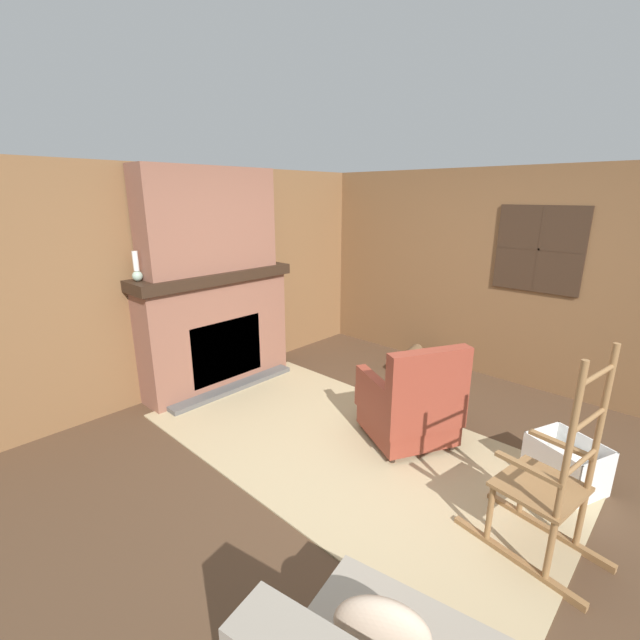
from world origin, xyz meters
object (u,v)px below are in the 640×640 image
at_px(rocking_chair, 547,490).
at_px(decorative_plate_on_mantel, 202,260).
at_px(storage_case, 229,262).
at_px(laundry_basket, 566,463).
at_px(firewood_stack, 411,361).
at_px(oil_lamp_vase, 137,271).
at_px(armchair, 410,406).

relative_size(rocking_chair, decorative_plate_on_mantel, 5.23).
bearing_deg(rocking_chair, decorative_plate_on_mantel, 9.41).
bearing_deg(rocking_chair, storage_case, 4.27).
bearing_deg(laundry_basket, firewood_stack, 150.57).
distance_m(oil_lamp_vase, storage_case, 1.03).
xyz_separation_m(firewood_stack, storage_case, (-1.41, -1.61, 1.25)).
xyz_separation_m(firewood_stack, laundry_basket, (2.00, -1.13, 0.08)).
height_order(armchair, storage_case, storage_case).
height_order(firewood_stack, decorative_plate_on_mantel, decorative_plate_on_mantel).
distance_m(storage_case, decorative_plate_on_mantel, 0.32).
relative_size(oil_lamp_vase, storage_case, 1.33).
distance_m(rocking_chair, firewood_stack, 2.83).
relative_size(armchair, decorative_plate_on_mantel, 3.69).
relative_size(laundry_basket, oil_lamp_vase, 2.05).
height_order(rocking_chair, storage_case, storage_case).
distance_m(armchair, decorative_plate_on_mantel, 2.57).
distance_m(rocking_chair, laundry_basket, 0.83).
distance_m(armchair, oil_lamp_vase, 2.78).
bearing_deg(storage_case, rocking_chair, -4.95).
bearing_deg(decorative_plate_on_mantel, oil_lamp_vase, -88.39).
distance_m(laundry_basket, oil_lamp_vase, 3.92).
bearing_deg(armchair, laundry_basket, -137.70).
xyz_separation_m(laundry_basket, storage_case, (-3.41, -0.49, 1.18)).
xyz_separation_m(oil_lamp_vase, decorative_plate_on_mantel, (-0.02, 0.71, 0.02)).
distance_m(oil_lamp_vase, decorative_plate_on_mantel, 0.71).
bearing_deg(decorative_plate_on_mantel, laundry_basket, 13.11).
height_order(armchair, decorative_plate_on_mantel, decorative_plate_on_mantel).
bearing_deg(firewood_stack, rocking_chair, -42.87).
relative_size(laundry_basket, storage_case, 2.73).
bearing_deg(armchair, storage_case, 33.05).
bearing_deg(rocking_chair, oil_lamp_vase, 21.00).
distance_m(rocking_chair, decorative_plate_on_mantel, 3.63).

